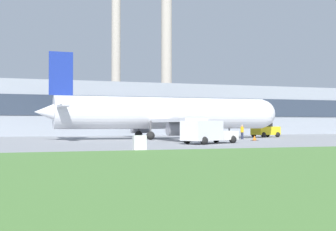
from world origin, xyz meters
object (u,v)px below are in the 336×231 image
Objects in this scene: airplane at (162,113)px; pushback_tug at (266,131)px; baggage_truck at (207,132)px; ground_crew_person at (242,132)px.

airplane reaches higher than pushback_tug.
pushback_tug is at bearing 8.74° from airplane.
baggage_truck is (-15.86, -16.46, 0.17)m from pushback_tug.
airplane reaches higher than ground_crew_person.
airplane is 7.93× the size of pushback_tug.
airplane reaches higher than baggage_truck.
airplane is at bearing 87.97° from baggage_truck.
pushback_tug is 0.59× the size of baggage_truck.
baggage_truck reaches higher than ground_crew_person.
pushback_tug is (15.37, 2.36, -2.14)m from airplane.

